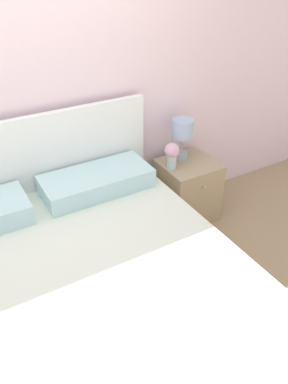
{
  "coord_description": "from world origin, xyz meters",
  "views": [
    {
      "loc": [
        -0.4,
        -2.4,
        2.06
      ],
      "look_at": [
        0.64,
        -0.6,
        0.67
      ],
      "focal_mm": 35.0,
      "sensor_mm": 36.0,
      "label": 1
    }
  ],
  "objects_px": {
    "nightstand": "(187,190)",
    "table_lamp": "(182,132)",
    "flower_vase": "(172,154)",
    "bed": "(83,311)"
  },
  "relations": [
    {
      "from": "nightstand",
      "to": "table_lamp",
      "type": "xyz_separation_m",
      "value": [
        -0.02,
        0.1,
        0.51
      ]
    },
    {
      "from": "nightstand",
      "to": "flower_vase",
      "type": "relative_size",
      "value": 2.41
    },
    {
      "from": "bed",
      "to": "nightstand",
      "type": "distance_m",
      "value": 1.5
    },
    {
      "from": "bed",
      "to": "nightstand",
      "type": "xyz_separation_m",
      "value": [
        1.29,
        0.78,
        -0.03
      ]
    },
    {
      "from": "flower_vase",
      "to": "nightstand",
      "type": "bearing_deg",
      "value": -1.01
    },
    {
      "from": "nightstand",
      "to": "flower_vase",
      "type": "distance_m",
      "value": 0.43
    },
    {
      "from": "table_lamp",
      "to": "flower_vase",
      "type": "distance_m",
      "value": 0.21
    },
    {
      "from": "bed",
      "to": "table_lamp",
      "type": "height_order",
      "value": "bed"
    },
    {
      "from": "nightstand",
      "to": "table_lamp",
      "type": "bearing_deg",
      "value": 99.17
    },
    {
      "from": "table_lamp",
      "to": "bed",
      "type": "bearing_deg",
      "value": -145.38
    }
  ]
}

